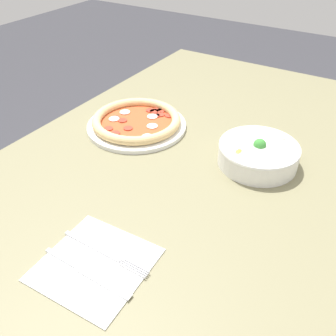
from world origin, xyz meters
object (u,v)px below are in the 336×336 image
at_px(pizza, 137,122).
at_px(bowl, 258,153).
at_px(fork, 104,252).
at_px(knife, 83,270).

xyz_separation_m(pizza, bowl, (-0.01, 0.37, 0.01)).
bearing_deg(fork, knife, -96.76).
relative_size(pizza, bowl, 1.44).
bearing_deg(pizza, knife, 24.98).
distance_m(bowl, knife, 0.51).
xyz_separation_m(bowl, knife, (0.49, -0.14, -0.03)).
bearing_deg(pizza, bowl, 91.78).
distance_m(pizza, bowl, 0.37).
relative_size(bowl, fork, 1.03).
height_order(bowl, fork, bowl).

